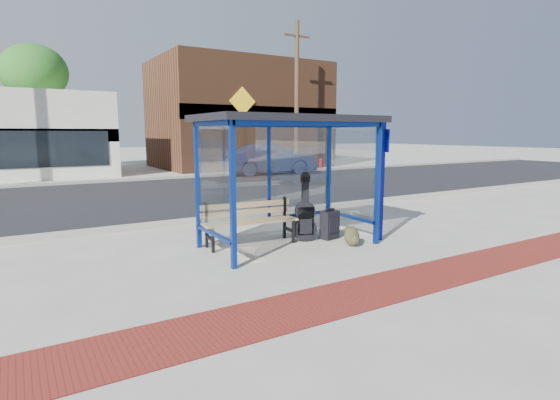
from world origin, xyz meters
TOP-DOWN VIEW (x-y plane):
  - ground at (0.00, 0.00)m, footprint 120.00×120.00m
  - brick_paver_strip at (0.00, -2.60)m, footprint 60.00×1.00m
  - curb_near at (0.00, 2.90)m, footprint 60.00×0.25m
  - street_asphalt at (0.00, 8.00)m, footprint 60.00×10.00m
  - curb_far at (0.00, 13.10)m, footprint 60.00×0.25m
  - far_sidewalk at (0.00, 15.00)m, footprint 60.00×4.00m
  - bus_shelter at (0.00, 0.07)m, footprint 3.30×1.80m
  - storefront_brown at (8.00, 18.49)m, footprint 10.00×7.08m
  - tree_mid at (-3.00, 22.00)m, footprint 3.60×3.60m
  - tree_right at (12.50, 22.00)m, footprint 3.60×3.60m
  - utility_pole_east at (9.00, 13.40)m, footprint 1.60×0.24m
  - bench at (-0.59, 0.46)m, footprint 1.84×0.60m
  - guitar_bag at (0.45, 0.13)m, footprint 0.48×0.28m
  - suitcase at (0.98, 0.01)m, footprint 0.39×0.29m
  - backpack at (0.99, -0.66)m, footprint 0.33×0.31m
  - sign_post at (1.81, -0.56)m, footprint 0.14×0.29m
  - newspaper_a at (-0.88, 0.21)m, footprint 0.40×0.34m
  - newspaper_b at (-1.04, -0.50)m, footprint 0.45×0.39m
  - newspaper_c at (-0.85, 0.07)m, footprint 0.53×0.54m
  - parked_car at (6.82, 12.56)m, footprint 4.82×2.10m
  - fire_hydrant at (10.96, 13.79)m, footprint 0.29×0.20m

SIDE VIEW (x-z plane):
  - ground at x=0.00m, z-range 0.00..0.00m
  - street_asphalt at x=0.00m, z-range 0.00..0.00m
  - newspaper_a at x=-0.88m, z-range 0.00..0.01m
  - newspaper_b at x=-1.04m, z-range 0.00..0.01m
  - newspaper_c at x=-0.85m, z-range 0.00..0.01m
  - far_sidewalk at x=0.00m, z-range 0.00..0.01m
  - brick_paver_strip at x=0.00m, z-range 0.00..0.01m
  - curb_near at x=0.00m, z-range 0.00..0.12m
  - curb_far at x=0.00m, z-range 0.00..0.12m
  - backpack at x=0.99m, z-range -0.01..0.36m
  - suitcase at x=0.98m, z-range -0.02..0.60m
  - fire_hydrant at x=10.96m, z-range 0.03..0.68m
  - guitar_bag at x=0.45m, z-range -0.17..1.11m
  - bench at x=-0.59m, z-range 0.06..0.91m
  - parked_car at x=6.82m, z-range 0.00..1.54m
  - sign_post at x=1.81m, z-range 0.15..2.50m
  - bus_shelter at x=0.00m, z-range 0.86..3.28m
  - storefront_brown at x=8.00m, z-range 0.00..6.40m
  - utility_pole_east at x=9.00m, z-range 0.11..8.11m
  - tree_mid at x=-3.00m, z-range 1.94..8.97m
  - tree_right at x=12.50m, z-range 1.94..8.97m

